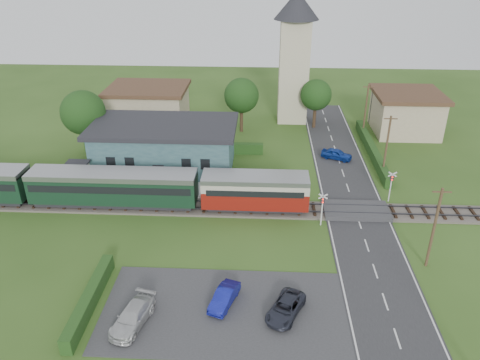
{
  "coord_description": "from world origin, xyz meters",
  "views": [
    {
      "loc": [
        0.93,
        -36.93,
        23.06
      ],
      "look_at": [
        -1.21,
        4.0,
        2.19
      ],
      "focal_mm": 35.0,
      "sensor_mm": 36.0,
      "label": 1
    }
  ],
  "objects_px": {
    "pedestrian_far": "(82,181)",
    "house_east": "(406,112)",
    "church_tower": "(295,48)",
    "crossing_signal_far": "(391,182)",
    "equipment_hut": "(78,175)",
    "car_park_silver": "(133,316)",
    "car_on_road": "(337,154)",
    "car_park_blue": "(224,297)",
    "car_park_dark": "(286,308)",
    "station_building": "(165,146)",
    "train": "(81,186)",
    "house_west": "(149,106)",
    "crossing_signal_near": "(322,205)",
    "pedestrian_near": "(241,182)"
  },
  "relations": [
    {
      "from": "pedestrian_far",
      "to": "house_east",
      "type": "bearing_deg",
      "value": -51.3
    },
    {
      "from": "church_tower",
      "to": "house_west",
      "type": "height_order",
      "value": "church_tower"
    },
    {
      "from": "car_on_road",
      "to": "car_park_blue",
      "type": "distance_m",
      "value": 28.02
    },
    {
      "from": "car_park_silver",
      "to": "pedestrian_far",
      "type": "relative_size",
      "value": 2.73
    },
    {
      "from": "church_tower",
      "to": "pedestrian_far",
      "type": "bearing_deg",
      "value": -134.03
    },
    {
      "from": "house_east",
      "to": "car_park_silver",
      "type": "bearing_deg",
      "value": -126.17
    },
    {
      "from": "station_building",
      "to": "pedestrian_far",
      "type": "bearing_deg",
      "value": -140.14
    },
    {
      "from": "crossing_signal_near",
      "to": "car_park_blue",
      "type": "bearing_deg",
      "value": -126.01
    },
    {
      "from": "equipment_hut",
      "to": "car_park_dark",
      "type": "relative_size",
      "value": 0.65
    },
    {
      "from": "church_tower",
      "to": "car_on_road",
      "type": "xyz_separation_m",
      "value": [
        4.74,
        -13.64,
        -9.56
      ]
    },
    {
      "from": "crossing_signal_near",
      "to": "pedestrian_near",
      "type": "distance_m",
      "value": 9.53
    },
    {
      "from": "car_park_dark",
      "to": "pedestrian_far",
      "type": "xyz_separation_m",
      "value": [
        -20.23,
        16.92,
        0.62
      ]
    },
    {
      "from": "train",
      "to": "car_park_silver",
      "type": "height_order",
      "value": "train"
    },
    {
      "from": "equipment_hut",
      "to": "crossing_signal_far",
      "type": "height_order",
      "value": "crossing_signal_far"
    },
    {
      "from": "car_park_silver",
      "to": "pedestrian_near",
      "type": "xyz_separation_m",
      "value": [
        6.32,
        18.92,
        0.63
      ]
    },
    {
      "from": "train",
      "to": "car_park_silver",
      "type": "bearing_deg",
      "value": -60.18
    },
    {
      "from": "equipment_hut",
      "to": "pedestrian_near",
      "type": "height_order",
      "value": "equipment_hut"
    },
    {
      "from": "train",
      "to": "car_park_dark",
      "type": "relative_size",
      "value": 11.05
    },
    {
      "from": "train",
      "to": "house_west",
      "type": "bearing_deg",
      "value": 86.4
    },
    {
      "from": "equipment_hut",
      "to": "crossing_signal_far",
      "type": "distance_m",
      "value": 31.61
    },
    {
      "from": "train",
      "to": "house_west",
      "type": "xyz_separation_m",
      "value": [
        1.45,
        23.0,
        0.61
      ]
    },
    {
      "from": "equipment_hut",
      "to": "church_tower",
      "type": "distance_m",
      "value": 33.48
    },
    {
      "from": "car_park_silver",
      "to": "pedestrian_near",
      "type": "relative_size",
      "value": 2.45
    },
    {
      "from": "house_west",
      "to": "crossing_signal_far",
      "type": "relative_size",
      "value": 3.3
    },
    {
      "from": "train",
      "to": "crossing_signal_far",
      "type": "bearing_deg",
      "value": 4.55
    },
    {
      "from": "crossing_signal_far",
      "to": "car_park_dark",
      "type": "xyz_separation_m",
      "value": [
        -10.82,
        -16.54,
        -1.52
      ]
    },
    {
      "from": "car_park_blue",
      "to": "house_west",
      "type": "bearing_deg",
      "value": 128.7
    },
    {
      "from": "train",
      "to": "car_park_silver",
      "type": "relative_size",
      "value": 9.96
    },
    {
      "from": "car_on_road",
      "to": "pedestrian_far",
      "type": "xyz_separation_m",
      "value": [
        -27.19,
        -9.58,
        0.58
      ]
    },
    {
      "from": "house_east",
      "to": "church_tower",
      "type": "bearing_deg",
      "value": 165.07
    },
    {
      "from": "equipment_hut",
      "to": "crossing_signal_far",
      "type": "bearing_deg",
      "value": -1.46
    },
    {
      "from": "crossing_signal_far",
      "to": "car_park_blue",
      "type": "distance_m",
      "value": 21.85
    },
    {
      "from": "church_tower",
      "to": "car_park_blue",
      "type": "distance_m",
      "value": 40.98
    },
    {
      "from": "station_building",
      "to": "car_park_blue",
      "type": "xyz_separation_m",
      "value": [
        8.48,
        -22.3,
        -2.04
      ]
    },
    {
      "from": "train",
      "to": "house_east",
      "type": "height_order",
      "value": "house_east"
    },
    {
      "from": "pedestrian_near",
      "to": "crossing_signal_near",
      "type": "bearing_deg",
      "value": 127.11
    },
    {
      "from": "pedestrian_far",
      "to": "crossing_signal_far",
      "type": "bearing_deg",
      "value": -79.17
    },
    {
      "from": "equipment_hut",
      "to": "house_east",
      "type": "distance_m",
      "value": 42.41
    },
    {
      "from": "car_park_dark",
      "to": "pedestrian_near",
      "type": "height_order",
      "value": "pedestrian_near"
    },
    {
      "from": "car_on_road",
      "to": "pedestrian_far",
      "type": "bearing_deg",
      "value": 133.1
    },
    {
      "from": "station_building",
      "to": "crossing_signal_near",
      "type": "height_order",
      "value": "station_building"
    },
    {
      "from": "crossing_signal_near",
      "to": "train",
      "type": "bearing_deg",
      "value": 173.99
    },
    {
      "from": "house_east",
      "to": "pedestrian_far",
      "type": "relative_size",
      "value": 5.54
    },
    {
      "from": "crossing_signal_far",
      "to": "car_park_blue",
      "type": "bearing_deg",
      "value": -133.93
    },
    {
      "from": "car_on_road",
      "to": "car_park_blue",
      "type": "relative_size",
      "value": 1.04
    },
    {
      "from": "equipment_hut",
      "to": "car_park_silver",
      "type": "bearing_deg",
      "value": -60.83
    },
    {
      "from": "train",
      "to": "church_tower",
      "type": "height_order",
      "value": "church_tower"
    },
    {
      "from": "car_park_silver",
      "to": "pedestrian_near",
      "type": "height_order",
      "value": "pedestrian_near"
    },
    {
      "from": "car_park_blue",
      "to": "pedestrian_far",
      "type": "height_order",
      "value": "pedestrian_far"
    },
    {
      "from": "car_park_silver",
      "to": "station_building",
      "type": "bearing_deg",
      "value": 110.02
    }
  ]
}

